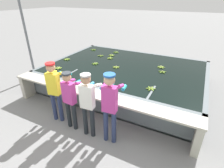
{
  "coord_description": "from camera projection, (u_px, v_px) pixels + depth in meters",
  "views": [
    {
      "loc": [
        2.31,
        -3.15,
        3.14
      ],
      "look_at": [
        0.0,
        1.34,
        0.57
      ],
      "focal_mm": 28.0,
      "sensor_mm": 36.0,
      "label": 1
    }
  ],
  "objects": [
    {
      "name": "banana_bunch_floating_8",
      "position": [
        58.0,
        68.0,
        6.2
      ],
      "size": [
        0.27,
        0.28,
        0.08
      ],
      "color": "#93BC3D",
      "rests_on": "wash_tank"
    },
    {
      "name": "worker_0",
      "position": [
        55.0,
        87.0,
        4.51
      ],
      "size": [
        0.48,
        0.74,
        1.7
      ],
      "color": "navy",
      "rests_on": "ground"
    },
    {
      "name": "support_post_left",
      "position": [
        27.0,
        40.0,
        6.73
      ],
      "size": [
        0.09,
        0.09,
        3.2
      ],
      "color": "slate",
      "rests_on": "ground"
    },
    {
      "name": "worker_1",
      "position": [
        70.0,
        96.0,
        4.27
      ],
      "size": [
        0.44,
        0.72,
        1.58
      ],
      "color": "#1E2328",
      "rests_on": "ground"
    },
    {
      "name": "banana_bunch_floating_2",
      "position": [
        162.0,
        72.0,
        5.9
      ],
      "size": [
        0.27,
        0.28,
        0.08
      ],
      "color": "#7FAD33",
      "rests_on": "wash_tank"
    },
    {
      "name": "work_ledge",
      "position": [
        93.0,
        99.0,
        4.76
      ],
      "size": [
        5.53,
        0.45,
        0.82
      ],
      "color": "#B7B2A3",
      "rests_on": "ground"
    },
    {
      "name": "worker_2",
      "position": [
        88.0,
        100.0,
        4.0
      ],
      "size": [
        0.44,
        0.73,
        1.66
      ],
      "color": "#1E2328",
      "rests_on": "ground"
    },
    {
      "name": "banana_bunch_floating_10",
      "position": [
        116.0,
        52.0,
        7.93
      ],
      "size": [
        0.27,
        0.28,
        0.08
      ],
      "color": "#75A333",
      "rests_on": "wash_tank"
    },
    {
      "name": "worker_3",
      "position": [
        110.0,
        102.0,
        3.78
      ],
      "size": [
        0.45,
        0.74,
        1.76
      ],
      "color": "navy",
      "rests_on": "ground"
    },
    {
      "name": "banana_bunch_floating_3",
      "position": [
        151.0,
        89.0,
        4.84
      ],
      "size": [
        0.28,
        0.28,
        0.08
      ],
      "color": "#8CB738",
      "rests_on": "wash_tank"
    },
    {
      "name": "banana_bunch_floating_5",
      "position": [
        95.0,
        64.0,
        6.61
      ],
      "size": [
        0.28,
        0.28,
        0.08
      ],
      "color": "#75A333",
      "rests_on": "wash_tank"
    },
    {
      "name": "banana_bunch_floating_1",
      "position": [
        112.0,
        55.0,
        7.52
      ],
      "size": [
        0.27,
        0.28,
        0.08
      ],
      "color": "#93BC3D",
      "rests_on": "wash_tank"
    },
    {
      "name": "banana_bunch_floating_4",
      "position": [
        93.0,
        50.0,
        8.3
      ],
      "size": [
        0.28,
        0.26,
        0.08
      ],
      "color": "#75A333",
      "rests_on": "wash_tank"
    },
    {
      "name": "banana_bunch_floating_6",
      "position": [
        67.0,
        59.0,
        7.05
      ],
      "size": [
        0.28,
        0.28,
        0.08
      ],
      "color": "#7FAD33",
      "rests_on": "wash_tank"
    },
    {
      "name": "banana_bunch_floating_7",
      "position": [
        101.0,
        56.0,
        7.49
      ],
      "size": [
        0.25,
        0.25,
        0.08
      ],
      "color": "#93BC3D",
      "rests_on": "wash_tank"
    },
    {
      "name": "knife_1",
      "position": [
        91.0,
        93.0,
        4.65
      ],
      "size": [
        0.29,
        0.25,
        0.02
      ],
      "color": "silver",
      "rests_on": "work_ledge"
    },
    {
      "name": "banana_bunch_floating_9",
      "position": [
        110.0,
        58.0,
        7.18
      ],
      "size": [
        0.27,
        0.27,
        0.08
      ],
      "color": "#93BC3D",
      "rests_on": "wash_tank"
    },
    {
      "name": "banana_bunch_floating_11",
      "position": [
        161.0,
        67.0,
        6.29
      ],
      "size": [
        0.28,
        0.28,
        0.08
      ],
      "color": "#9EC642",
      "rests_on": "wash_tank"
    },
    {
      "name": "wash_tank",
      "position": [
        125.0,
        76.0,
        6.6
      ],
      "size": [
        5.53,
        3.98,
        0.82
      ],
      "color": "slate",
      "rests_on": "ground"
    },
    {
      "name": "knife_0",
      "position": [
        113.0,
        99.0,
        4.34
      ],
      "size": [
        0.23,
        0.3,
        0.02
      ],
      "color": "silver",
      "rests_on": "work_ledge"
    },
    {
      "name": "ground_plane",
      "position": [
        90.0,
        122.0,
        4.86
      ],
      "size": [
        80.0,
        80.0,
        0.0
      ],
      "primitive_type": "plane",
      "color": "gray",
      "rests_on": "ground"
    },
    {
      "name": "banana_bunch_floating_0",
      "position": [
        116.0,
        67.0,
        6.29
      ],
      "size": [
        0.28,
        0.27,
        0.08
      ],
      "color": "#9EC642",
      "rests_on": "wash_tank"
    }
  ]
}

